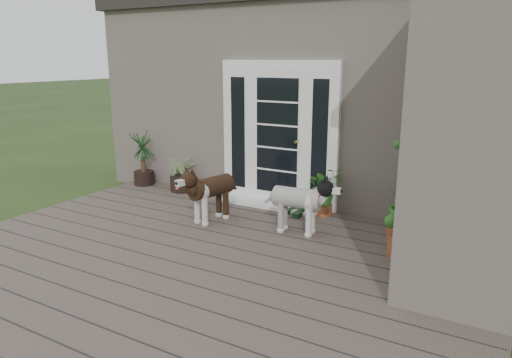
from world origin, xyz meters
The scene contains 15 objects.
deck centered at (0.00, 0.40, 0.06)m, with size 6.20×4.60×0.12m, color #6B5B4C.
house_main centered at (0.00, 4.65, 1.55)m, with size 7.40×4.00×3.10m, color #665E54.
roof_main centered at (0.00, 4.65, 3.20)m, with size 7.60×4.20×0.20m, color #2D2826.
door_unit centered at (-0.20, 2.60, 1.19)m, with size 1.90×0.14×2.15m, color white.
door_step centered at (-0.20, 2.40, 0.14)m, with size 1.60×0.40×0.05m, color white.
brindle_dog centered at (-0.59, 1.39, 0.48)m, with size 0.37×0.85×0.71m, color #362213, non-canonical shape.
white_dog centered at (0.61, 1.56, 0.46)m, with size 0.35×0.82×0.68m, color silver, non-canonical shape.
spider_plant centered at (-1.91, 2.40, 0.47)m, with size 0.65×0.65×0.69m, color #93B06C, non-canonical shape.
yucca centered at (-2.75, 2.39, 0.60)m, with size 0.66×0.66×0.96m, color black, non-canonical shape.
herb_a centered at (0.64, 2.40, 0.44)m, with size 0.50×0.50×0.64m, color #1A5C1B.
herb_b centered at (1.82, 2.31, 0.39)m, with size 0.35×0.35×0.53m, color #175319.
herb_c centered at (1.77, 2.09, 0.39)m, with size 0.35×0.35×0.54m, color #1C621C.
sapling centered at (1.96, 1.48, 1.04)m, with size 0.54×0.54×1.84m, color #235B1A, non-canonical shape.
clog_left centered at (0.35, 2.17, 0.16)m, with size 0.13×0.29×0.09m, color #163819, non-canonical shape.
clog_right centered at (0.19, 2.26, 0.16)m, with size 0.12×0.26×0.08m, color #173A17, non-canonical shape.
Camera 1 is at (2.97, -3.63, 2.29)m, focal length 33.02 mm.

